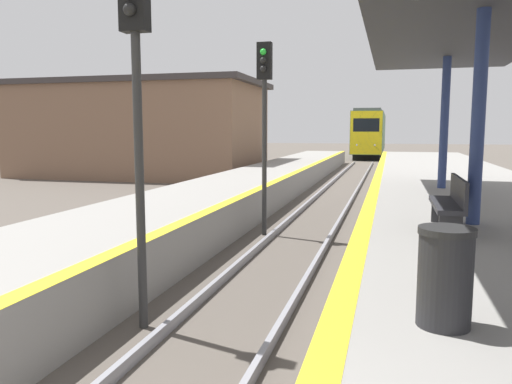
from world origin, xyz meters
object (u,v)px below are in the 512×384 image
at_px(signal_mid, 264,103).
at_px(bench, 451,202).
at_px(signal_near, 136,78).
at_px(trash_bin, 445,277).
at_px(train, 370,133).

distance_m(signal_mid, bench, 5.52).
bearing_deg(signal_mid, signal_near, -91.05).
height_order(signal_near, signal_mid, same).
distance_m(trash_bin, bench, 4.56).
height_order(train, signal_near, signal_near).
relative_size(signal_mid, trash_bin, 5.47).
xyz_separation_m(train, bench, (3.10, -43.98, -0.86)).
bearing_deg(signal_near, bench, 36.56).
xyz_separation_m(train, signal_near, (-1.12, -47.11, 1.03)).
bearing_deg(trash_bin, signal_near, 159.22).
distance_m(train, trash_bin, 48.58).
bearing_deg(signal_near, trash_bin, -20.78).
xyz_separation_m(signal_near, trash_bin, (3.69, -1.40, -1.94)).
bearing_deg(bench, trash_bin, -96.66).
distance_m(signal_near, trash_bin, 4.40).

